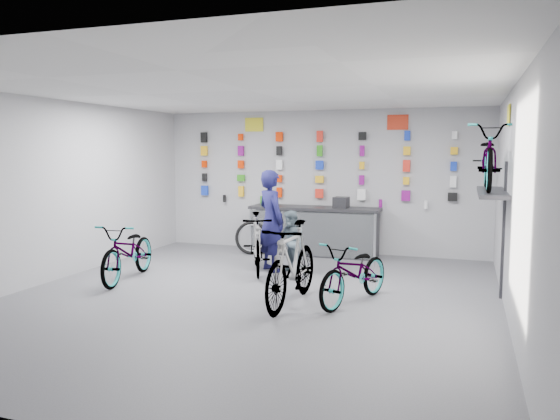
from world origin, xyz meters
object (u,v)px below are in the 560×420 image
at_px(bike_right, 355,272).
at_px(clerk, 271,221).
at_px(bike_left, 129,251).
at_px(bike_service, 257,243).
at_px(counter, 314,232).
at_px(bike_center, 292,264).
at_px(customer, 291,242).

relative_size(bike_right, clerk, 0.94).
relative_size(bike_left, clerk, 1.02).
distance_m(bike_right, clerk, 2.51).
distance_m(bike_service, clerk, 0.48).
height_order(bike_left, bike_service, bike_service).
height_order(counter, clerk, clerk).
distance_m(bike_left, bike_right, 3.85).
height_order(counter, bike_service, bike_service).
xyz_separation_m(bike_center, bike_service, (-1.22, 1.77, -0.06)).
xyz_separation_m(bike_service, customer, (0.61, 0.09, 0.03)).
relative_size(bike_center, bike_service, 1.11).
height_order(bike_left, customer, customer).
relative_size(counter, bike_left, 1.46).
distance_m(bike_center, clerk, 2.27).
xyz_separation_m(bike_right, clerk, (-1.84, 1.63, 0.46)).
distance_m(bike_left, customer, 2.75).
height_order(bike_left, bike_right, bike_left).
bearing_deg(clerk, counter, -61.08).
xyz_separation_m(bike_left, bike_right, (3.84, -0.17, -0.04)).
relative_size(counter, bike_service, 1.54).
height_order(bike_right, clerk, clerk).
bearing_deg(bike_service, customer, -15.19).
relative_size(bike_left, bike_service, 1.06).
bearing_deg(bike_service, counter, 51.34).
distance_m(bike_service, customer, 0.62).
bearing_deg(bike_service, bike_right, -57.86).
distance_m(bike_center, bike_service, 2.15).
height_order(bike_center, bike_service, bike_center).
bearing_deg(bike_center, bike_service, 126.53).
bearing_deg(bike_service, clerk, 26.61).
bearing_deg(bike_left, bike_center, -19.83).
xyz_separation_m(bike_center, bike_right, (0.82, 0.36, -0.13)).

